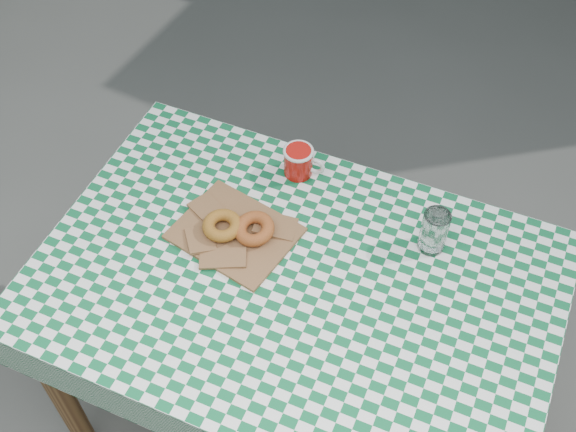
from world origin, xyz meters
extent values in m
plane|color=#51514C|center=(0.00, 0.00, 0.00)|extent=(60.00, 60.00, 0.00)
cube|color=brown|center=(0.20, -0.07, 0.38)|extent=(1.25, 0.89, 0.75)
cube|color=#0E5D33|center=(0.20, -0.07, 0.75)|extent=(1.27, 0.91, 0.01)
cube|color=#8D5D3D|center=(0.01, -0.02, 0.76)|extent=(0.30, 0.25, 0.01)
torus|color=#9F6521|center=(-0.02, -0.03, 0.79)|extent=(0.10, 0.10, 0.03)
torus|color=#A14721|center=(0.05, -0.01, 0.79)|extent=(0.14, 0.14, 0.03)
cylinder|color=silver|center=(0.44, 0.17, 0.81)|extent=(0.08, 0.08, 0.12)
camera|label=1|loc=(0.63, -0.90, 2.16)|focal=44.96mm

